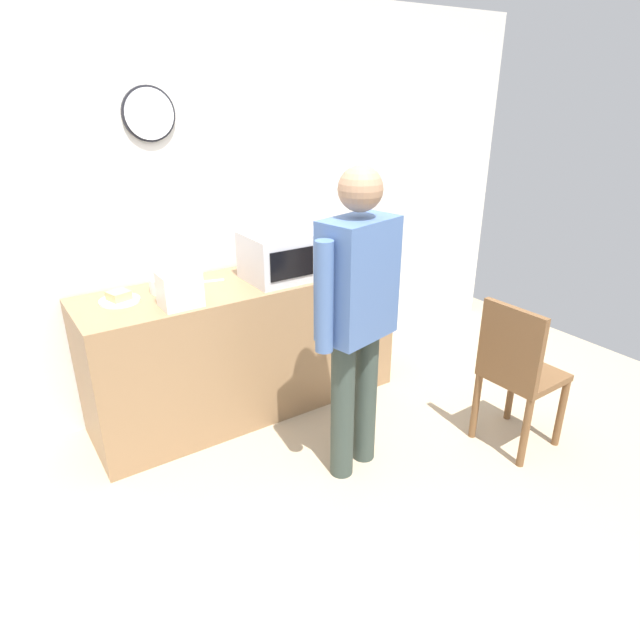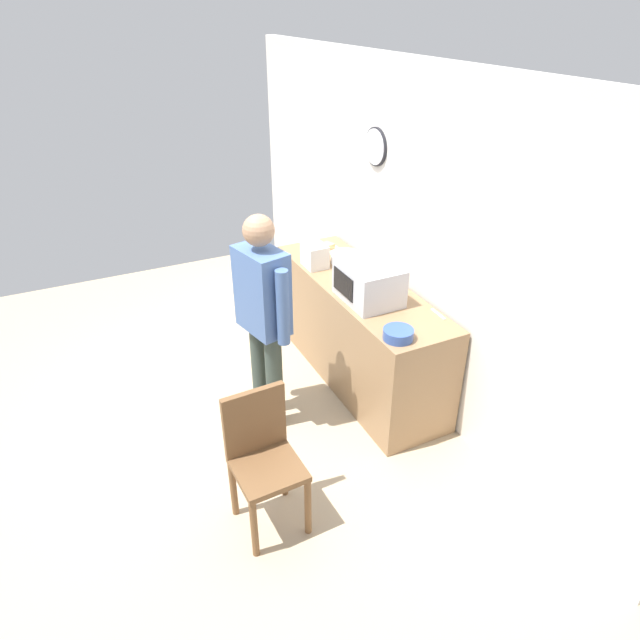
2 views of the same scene
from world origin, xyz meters
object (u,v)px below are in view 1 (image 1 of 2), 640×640
fork_utensil (210,281)px  person_standing (357,307)px  microwave (285,255)px  toaster (180,289)px  salad_bowl (171,283)px  cereal_bowl (367,261)px  sandwich_plate (119,298)px  wooden_chair (517,370)px  spoon_utensil (312,254)px

fork_utensil → person_standing: bearing=-69.9°
microwave → toaster: size_ratio=2.27×
toaster → person_standing: bearing=-47.4°
salad_bowl → fork_utensil: 0.26m
microwave → cereal_bowl: 0.61m
sandwich_plate → cereal_bowl: size_ratio=1.07×
microwave → cereal_bowl: bearing=-10.2°
fork_utensil → wooden_chair: bearing=-47.6°
sandwich_plate → wooden_chair: 2.34m
toaster → fork_utensil: 0.43m
salad_bowl → microwave: bearing=-13.8°
microwave → toaster: bearing=-171.9°
microwave → spoon_utensil: 0.58m
spoon_utensil → person_standing: (-0.49, -1.19, 0.09)m
sandwich_plate → wooden_chair: size_ratio=0.24×
sandwich_plate → spoon_utensil: bearing=7.9°
microwave → fork_utensil: 0.50m
sandwich_plate → fork_utensil: bearing=3.9°
fork_utensil → wooden_chair: wooden_chair is taller
sandwich_plate → person_standing: 1.38m
fork_utensil → sandwich_plate: bearing=-176.1°
person_standing → wooden_chair: person_standing is taller
salad_bowl → wooden_chair: (1.54, -1.39, -0.43)m
toaster → fork_utensil: (0.30, 0.29, -0.10)m
salad_bowl → spoon_utensil: size_ratio=1.50×
sandwich_plate → wooden_chair: (1.86, -1.37, -0.41)m
microwave → person_standing: person_standing is taller
toaster → wooden_chair: bearing=-35.1°
cereal_bowl → toaster: toaster is taller
toaster → microwave: bearing=8.1°
cereal_bowl → person_standing: 0.98m
sandwich_plate → salad_bowl: salad_bowl is taller
sandwich_plate → fork_utensil: sandwich_plate is taller
microwave → toaster: 0.75m
toaster → spoon_utensil: (1.17, 0.46, -0.10)m
salad_bowl → toaster: bearing=-98.9°
sandwich_plate → microwave: bearing=-8.3°
microwave → fork_utensil: size_ratio=2.94×
cereal_bowl → fork_utensil: (-1.03, 0.29, -0.03)m
salad_bowl → fork_utensil: size_ratio=1.50×
cereal_bowl → fork_utensil: size_ratio=1.25×
spoon_utensil → wooden_chair: wooden_chair is taller
sandwich_plate → salad_bowl: 0.32m
microwave → person_standing: 0.85m
sandwich_plate → toaster: 0.38m
microwave → wooden_chair: microwave is taller
cereal_bowl → fork_utensil: bearing=164.1°
sandwich_plate → spoon_utensil: sandwich_plate is taller
salad_bowl → cereal_bowl: 1.31m
microwave → cereal_bowl: size_ratio=2.35×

